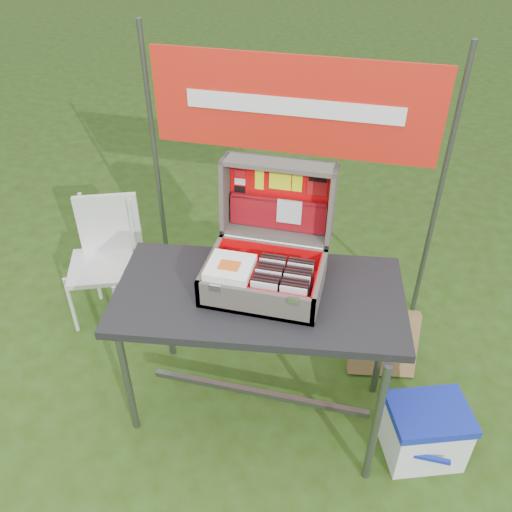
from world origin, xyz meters
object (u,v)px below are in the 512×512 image
(cooler, at_px, (425,432))
(cardboard_box, at_px, (383,343))
(suitcase, at_px, (267,237))
(chair, at_px, (101,268))
(table, at_px, (259,355))

(cooler, relative_size, cardboard_box, 0.95)
(cooler, height_order, cardboard_box, cardboard_box)
(cooler, xyz_separation_m, cardboard_box, (-0.23, 0.52, 0.03))
(suitcase, bearing_deg, cooler, -10.54)
(chair, xyz_separation_m, cardboard_box, (1.69, -0.01, -0.21))
(table, distance_m, suitcase, 0.66)
(cooler, relative_size, chair, 0.46)
(table, height_order, suitcase, suitcase)
(cooler, bearing_deg, chair, 144.72)
(suitcase, xyz_separation_m, chair, (-1.10, 0.38, -0.66))
(table, bearing_deg, cooler, -12.92)
(chair, height_order, cardboard_box, chair)
(suitcase, bearing_deg, table, -101.37)
(suitcase, xyz_separation_m, cooler, (0.82, -0.15, -0.90))
(cooler, bearing_deg, suitcase, 149.64)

